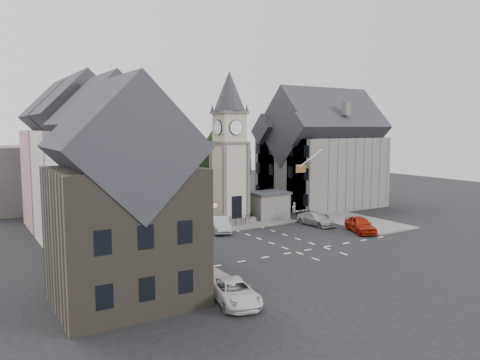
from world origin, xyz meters
TOP-DOWN VIEW (x-y plane):
  - ground at (0.00, 0.00)m, footprint 120.00×120.00m
  - pavement_west at (-12.50, 6.00)m, footprint 6.00×30.00m
  - pavement_east at (12.00, 8.00)m, footprint 6.00×26.00m
  - central_island at (1.50, 8.00)m, footprint 10.00×8.00m
  - road_markings at (0.00, -5.50)m, footprint 20.00×8.00m
  - clock_tower at (0.00, 7.99)m, footprint 4.86×4.86m
  - stone_shelter at (4.80, 7.50)m, footprint 4.30×3.30m
  - town_tree at (2.00, 13.00)m, footprint 7.20×7.20m
  - warning_sign_post at (-3.20, 5.43)m, footprint 0.70×0.19m
  - terrace_pink at (-15.50, 16.00)m, footprint 8.10×7.60m
  - terrace_cream at (-15.50, 8.00)m, footprint 8.10×7.60m
  - terrace_tudor at (-15.50, 0.00)m, footprint 8.10×7.60m
  - building_sw_stone at (-17.00, -9.00)m, footprint 8.60×7.60m
  - backdrop_west at (-12.00, 28.00)m, footprint 20.00×10.00m
  - east_building at (15.59, 11.00)m, footprint 14.40×11.40m
  - east_boundary_wall at (9.20, 10.00)m, footprint 0.40×16.00m
  - flagpole at (8.00, 4.00)m, footprint 3.68×0.10m
  - car_west_blue at (-11.50, -2.60)m, footprint 3.82×2.94m
  - car_west_silver at (-10.95, -0.54)m, footprint 4.55×2.16m
  - car_west_grey at (-7.50, 8.00)m, footprint 5.70×5.22m
  - car_island_silver at (-3.15, 4.50)m, footprint 3.07×4.87m
  - car_island_east at (7.00, 1.91)m, footprint 2.25×4.82m
  - car_east_red at (8.54, -3.00)m, footprint 3.41×4.93m
  - van_sw_white at (-11.68, -12.59)m, footprint 3.07×5.09m
  - pedestrian at (8.00, 6.90)m, footprint 0.66×0.48m

SIDE VIEW (x-z plane):
  - ground at x=0.00m, z-range 0.00..0.00m
  - road_markings at x=0.00m, z-range 0.00..0.01m
  - pavement_west at x=-12.50m, z-range 0.00..0.14m
  - pavement_east at x=12.00m, z-range 0.00..0.14m
  - central_island at x=1.50m, z-range 0.00..0.16m
  - east_boundary_wall at x=9.20m, z-range 0.00..0.90m
  - car_west_blue at x=-11.50m, z-range 0.00..1.22m
  - van_sw_white at x=-11.68m, z-range 0.00..1.32m
  - car_island_east at x=7.00m, z-range 0.00..1.36m
  - car_west_silver at x=-10.95m, z-range 0.00..1.44m
  - car_west_grey at x=-7.50m, z-range 0.00..1.48m
  - car_island_silver at x=-3.15m, z-range 0.00..1.52m
  - car_east_red at x=8.54m, z-range 0.00..1.56m
  - pedestrian at x=8.00m, z-range 0.00..1.69m
  - stone_shelter at x=4.80m, z-range 0.01..3.09m
  - warning_sign_post at x=-3.20m, z-range 0.60..3.45m
  - backdrop_west at x=-12.00m, z-range 0.00..8.00m
  - building_sw_stone at x=-17.00m, z-range 0.15..10.55m
  - terrace_tudor at x=-15.50m, z-range 0.19..12.19m
  - east_building at x=15.59m, z-range -0.04..12.56m
  - terrace_pink at x=-15.50m, z-range 0.18..12.98m
  - terrace_cream at x=-15.50m, z-range 0.18..12.98m
  - town_tree at x=2.00m, z-range 1.57..12.37m
  - flagpole at x=8.00m, z-range 5.63..8.37m
  - clock_tower at x=0.00m, z-range 0.00..16.25m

